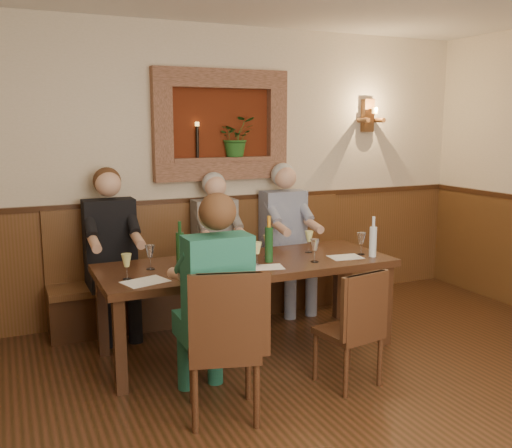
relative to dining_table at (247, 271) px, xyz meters
The scene contains 30 objects.
room_shell 2.21m from the dining_table, 90.00° to the right, with size 6.04×6.04×2.82m.
wainscoting 1.85m from the dining_table, 90.00° to the right, with size 6.02×6.02×1.15m.
wall_niche 1.59m from the dining_table, 77.58° to the left, with size 1.36×0.30×1.06m.
wall_sconce 2.53m from the dining_table, 29.61° to the left, with size 0.25×0.20×0.35m.
dining_table is the anchor object (origin of this frame).
bench 1.01m from the dining_table, 90.00° to the left, with size 3.00×0.45×1.11m.
chair_near_left 1.19m from the dining_table, 121.09° to the right, with size 0.54×0.54×1.00m.
chair_near_right 1.07m from the dining_table, 65.21° to the right, with size 0.44×0.44×0.86m.
person_bench_left 1.26m from the dining_table, 138.35° to the left, with size 0.45×0.55×1.49m.
person_bench_mid 0.84m from the dining_table, 86.24° to the left, with size 0.41×0.51×1.41m.
person_bench_right 1.15m from the dining_table, 46.46° to the left, with size 0.44×0.54×1.48m.
person_chair_front 0.97m from the dining_table, 126.58° to the right, with size 0.43×0.53×1.45m.
spittoon_bucket 0.27m from the dining_table, 142.65° to the right, with size 0.20×0.20×0.23m, color red.
wine_bottle_green_a 0.29m from the dining_table, 21.21° to the right, with size 0.08×0.08×0.38m.
wine_bottle_green_b 0.59m from the dining_table, 168.70° to the left, with size 0.08×0.08×0.36m.
water_bottle 1.10m from the dining_table, 13.69° to the right, with size 0.06×0.06×0.35m.
tasting_sheet_a 0.94m from the dining_table, 164.81° to the right, with size 0.31×0.22×0.00m, color white.
tasting_sheet_b 0.25m from the dining_table, 71.64° to the right, with size 0.25×0.18×0.00m, color white.
tasting_sheet_c 0.85m from the dining_table, 12.58° to the right, with size 0.27×0.19×0.00m, color white.
tasting_sheet_d 0.37m from the dining_table, 129.63° to the right, with size 0.29×0.21×0.00m, color white.
wine_glass_0 0.22m from the dining_table, 79.91° to the right, with size 0.08×0.08×0.19m, color #DDE388, non-canonical shape.
wine_glass_1 0.80m from the dining_table, behind, with size 0.08×0.08×0.19m, color white, non-canonical shape.
wine_glass_2 0.68m from the dining_table, 157.03° to the right, with size 0.08×0.08×0.19m, color #DDE388, non-canonical shape.
wine_glass_3 0.58m from the dining_table, 23.92° to the right, with size 0.08×0.08×0.19m, color white, non-canonical shape.
wine_glass_4 0.36m from the dining_table, 169.02° to the left, with size 0.08×0.08×0.19m, color white, non-canonical shape.
wine_glass_5 1.03m from the dining_table, ahead, with size 0.08×0.08×0.19m, color white, non-canonical shape.
wine_glass_6 0.29m from the dining_table, 19.63° to the left, with size 0.08×0.08×0.19m, color #DDE388, non-canonical shape.
wine_glass_7 0.66m from the dining_table, ahead, with size 0.08×0.08×0.19m, color #DDE388, non-canonical shape.
wine_glass_8 0.43m from the dining_table, 119.48° to the right, with size 0.08×0.08×0.19m, color #DDE388, non-canonical shape.
wine_glass_9 1.03m from the dining_table, behind, with size 0.08×0.08×0.19m, color #DDE388, non-canonical shape.
Camera 1 is at (-1.78, -2.31, 1.87)m, focal length 40.00 mm.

